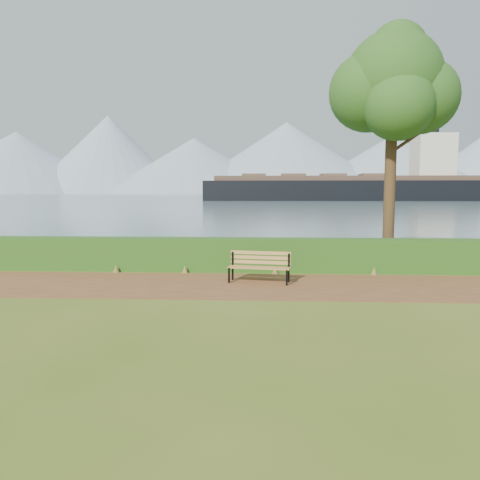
{
  "coord_description": "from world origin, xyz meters",
  "views": [
    {
      "loc": [
        1.28,
        -11.68,
        2.46
      ],
      "look_at": [
        0.6,
        1.2,
        1.1
      ],
      "focal_mm": 35.0,
      "sensor_mm": 36.0,
      "label": 1
    }
  ],
  "objects": [
    {
      "name": "path",
      "position": [
        0.0,
        0.3,
        0.01
      ],
      "size": [
        40.0,
        3.4,
        0.01
      ],
      "primitive_type": "cube",
      "color": "brown",
      "rests_on": "ground"
    },
    {
      "name": "mountains",
      "position": [
        -9.17,
        406.05,
        27.7
      ],
      "size": [
        585.0,
        190.0,
        70.0
      ],
      "color": "#8396AE",
      "rests_on": "ground"
    },
    {
      "name": "cargo_ship",
      "position": [
        23.16,
        107.88,
        3.14
      ],
      "size": [
        69.36,
        11.45,
        21.03
      ],
      "rotation": [
        0.0,
        0.0,
        0.01
      ],
      "color": "black",
      "rests_on": "ground"
    },
    {
      "name": "ground",
      "position": [
        0.0,
        0.0,
        0.0
      ],
      "size": [
        140.0,
        140.0,
        0.0
      ],
      "primitive_type": "plane",
      "color": "#435919",
      "rests_on": "ground"
    },
    {
      "name": "tree",
      "position": [
        5.31,
        3.77,
        5.77
      ],
      "size": [
        4.03,
        3.41,
        7.77
      ],
      "rotation": [
        0.0,
        0.0,
        -0.41
      ],
      "color": "#3D2818",
      "rests_on": "ground"
    },
    {
      "name": "bench",
      "position": [
        1.15,
        0.76,
        0.48
      ],
      "size": [
        1.72,
        0.76,
        0.83
      ],
      "rotation": [
        0.0,
        0.0,
        -0.17
      ],
      "color": "black",
      "rests_on": "ground"
    },
    {
      "name": "hedge",
      "position": [
        0.0,
        2.6,
        0.5
      ],
      "size": [
        32.0,
        0.85,
        1.0
      ],
      "primitive_type": "cube",
      "color": "#173F12",
      "rests_on": "ground"
    },
    {
      "name": "water",
      "position": [
        0.0,
        260.0,
        0.01
      ],
      "size": [
        700.0,
        510.0,
        0.0
      ],
      "primitive_type": "cube",
      "color": "#3F5765",
      "rests_on": "ground"
    }
  ]
}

